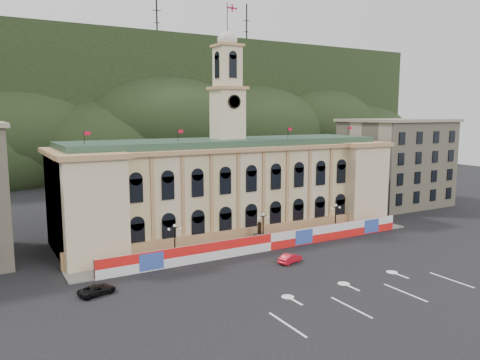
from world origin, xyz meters
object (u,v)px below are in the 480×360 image
lamp_center (263,227)px  black_suv (97,290)px  statue (259,238)px  red_sedan (290,258)px

lamp_center → black_suv: 26.77m
lamp_center → black_suv: (-25.81, -6.63, -2.50)m
statue → lamp_center: 2.14m
statue → black_suv: size_ratio=0.83×
statue → lamp_center: size_ratio=0.72×
lamp_center → red_sedan: lamp_center is taller
black_suv → lamp_center: bearing=-90.7°
black_suv → red_sedan: bearing=-108.4°
lamp_center → red_sedan: bearing=-96.4°
lamp_center → red_sedan: (-0.90, -8.09, -2.46)m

